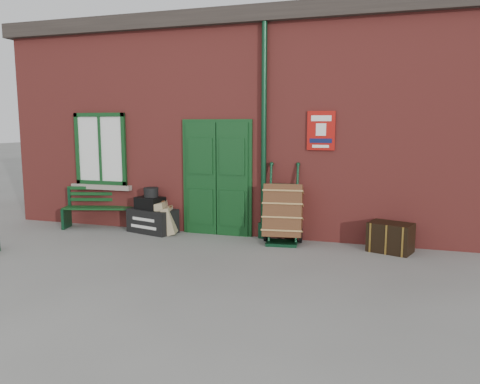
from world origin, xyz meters
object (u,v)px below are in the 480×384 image
at_px(porter_trolley, 283,213).
at_px(dark_trunk, 390,237).
at_px(bench, 99,207).
at_px(houdini_trunk, 153,220).

distance_m(porter_trolley, dark_trunk, 1.92).
bearing_deg(bench, dark_trunk, -17.49).
relative_size(porter_trolley, dark_trunk, 2.05).
relative_size(bench, dark_trunk, 2.14).
xyz_separation_m(bench, porter_trolley, (3.97, -0.09, 0.11)).
bearing_deg(houdini_trunk, dark_trunk, 13.72).
distance_m(bench, dark_trunk, 5.87).
height_order(porter_trolley, dark_trunk, porter_trolley).
xyz_separation_m(houdini_trunk, porter_trolley, (2.69, -0.03, 0.32)).
height_order(bench, dark_trunk, bench).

